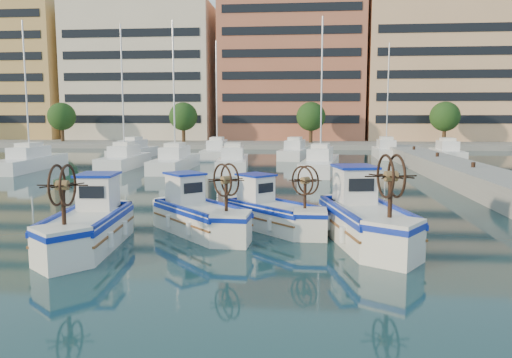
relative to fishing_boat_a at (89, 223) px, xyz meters
The scene contains 7 objects.
ground 4.15m from the fishing_boat_a, 18.62° to the left, with size 300.00×300.00×0.00m, color #1A4144.
waterfront 68.40m from the fishing_boat_a, 78.84° to the left, with size 180.00×40.00×25.60m.
yacht_marina 28.57m from the fishing_boat_a, 88.49° to the left, with size 38.07×22.97×11.50m.
fishing_boat_a is the anchor object (origin of this frame).
fishing_boat_b 3.85m from the fishing_boat_a, 36.13° to the left, with size 4.01×4.19×2.66m.
fishing_boat_c 6.52m from the fishing_boat_a, 29.21° to the left, with size 3.87×3.87×2.51m.
fishing_boat_d 9.02m from the fishing_boat_a, ahead, with size 2.98×5.15×3.12m.
Camera 1 is at (2.96, -16.40, 4.17)m, focal length 35.00 mm.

